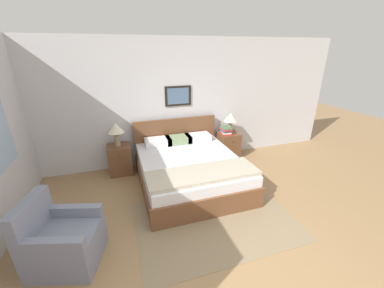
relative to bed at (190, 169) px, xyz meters
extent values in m
plane|color=#99754C|center=(-0.02, -2.17, -0.29)|extent=(16.00, 16.00, 0.00)
cube|color=silver|center=(-0.02, 1.11, 1.01)|extent=(7.77, 0.06, 2.60)
cube|color=black|center=(0.10, 1.07, 1.16)|extent=(0.56, 0.02, 0.41)
cube|color=slate|center=(0.10, 1.06, 1.16)|extent=(0.46, 0.00, 0.33)
cube|color=#897556|center=(0.04, -1.11, -0.29)|extent=(2.30, 1.63, 0.01)
cube|color=brown|center=(0.00, -0.03, -0.15)|extent=(1.79, 2.10, 0.28)
cube|color=brown|center=(0.00, -1.05, 0.03)|extent=(1.79, 0.06, 0.08)
cube|color=silver|center=(0.00, -0.03, 0.11)|extent=(1.72, 2.02, 0.25)
cube|color=brown|center=(0.00, 0.99, 0.47)|extent=(1.79, 0.06, 0.46)
cube|color=#B2A893|center=(0.00, -0.68, 0.27)|extent=(1.75, 0.59, 0.06)
cube|color=silver|center=(-0.43, 0.76, 0.31)|extent=(0.52, 0.32, 0.14)
cube|color=silver|center=(0.43, 0.76, 0.31)|extent=(0.52, 0.32, 0.14)
cube|color=gray|center=(0.00, 0.76, 0.31)|extent=(0.52, 0.32, 0.14)
cube|color=gray|center=(-1.90, -1.23, -0.07)|extent=(0.88, 0.83, 0.45)
cube|color=gray|center=(-2.19, -1.15, 0.36)|extent=(0.30, 0.66, 0.42)
cube|color=gray|center=(-1.82, -0.97, 0.22)|extent=(0.72, 0.30, 0.14)
cube|color=gray|center=(-1.98, -1.50, 0.22)|extent=(0.72, 0.30, 0.14)
cube|color=brown|center=(-1.21, 0.83, 0.00)|extent=(0.44, 0.42, 0.59)
sphere|color=#332D28|center=(-1.21, 0.61, 0.17)|extent=(0.02, 0.02, 0.02)
cube|color=brown|center=(1.21, 0.83, 0.00)|extent=(0.44, 0.42, 0.59)
sphere|color=#332D28|center=(1.21, 0.61, 0.17)|extent=(0.02, 0.02, 0.02)
cylinder|color=gray|center=(-1.21, 0.82, 0.41)|extent=(0.10, 0.10, 0.22)
cylinder|color=gray|center=(-1.21, 0.82, 0.55)|extent=(0.02, 0.02, 0.06)
cone|color=beige|center=(-1.21, 0.82, 0.67)|extent=(0.31, 0.31, 0.19)
cylinder|color=gray|center=(1.22, 0.82, 0.41)|extent=(0.10, 0.10, 0.22)
cylinder|color=gray|center=(1.22, 0.82, 0.55)|extent=(0.02, 0.02, 0.06)
cone|color=beige|center=(1.22, 0.82, 0.67)|extent=(0.31, 0.31, 0.19)
cube|color=#B7332D|center=(1.11, 0.79, 0.32)|extent=(0.21, 0.28, 0.03)
cube|color=silver|center=(1.11, 0.79, 0.35)|extent=(0.23, 0.26, 0.03)
cube|color=#335693|center=(1.11, 0.79, 0.38)|extent=(0.21, 0.21, 0.04)
cube|color=#B7332D|center=(1.11, 0.79, 0.42)|extent=(0.20, 0.26, 0.04)
cube|color=#4C7551|center=(1.11, 0.79, 0.45)|extent=(0.20, 0.24, 0.03)
camera|label=1|loc=(-1.16, -3.68, 2.07)|focal=22.00mm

